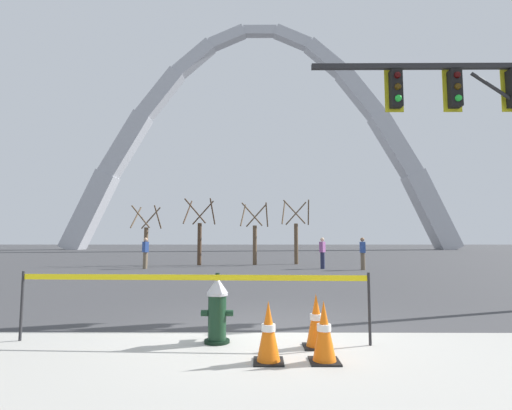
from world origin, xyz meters
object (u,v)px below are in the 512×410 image
object	(u,v)px
pedestrian_walking_left	(322,253)
pedestrian_standing_center	(363,253)
traffic_cone_by_hydrant	(268,332)
monument_arch	(260,145)
fire_hydrant	(217,310)
traffic_cone_mid_sidewalk	(316,321)
pedestrian_walking_right	(145,253)
traffic_signal_gantry	(501,121)
traffic_cone_curb_edge	(324,332)

from	to	relation	value
pedestrian_walking_left	pedestrian_standing_center	xyz separation A→B (m)	(1.87, -0.73, 0.00)
traffic_cone_by_hydrant	monument_arch	distance (m)	57.21
fire_hydrant	traffic_cone_mid_sidewalk	bearing A→B (deg)	-9.59
fire_hydrant	pedestrian_standing_center	size ratio (longest dim) A/B	0.62
pedestrian_walking_right	pedestrian_walking_left	bearing A→B (deg)	0.22
traffic_cone_mid_sidewalk	pedestrian_standing_center	size ratio (longest dim) A/B	0.46
pedestrian_walking_left	fire_hydrant	bearing A→B (deg)	-105.07
traffic_cone_by_hydrant	pedestrian_walking_right	bearing A→B (deg)	111.47
traffic_cone_mid_sidewalk	pedestrian_walking_right	distance (m)	15.95
pedestrian_walking_left	pedestrian_walking_right	bearing A→B (deg)	-179.78
pedestrian_walking_left	traffic_cone_by_hydrant	bearing A→B (deg)	-101.67
fire_hydrant	pedestrian_walking_left	world-z (taller)	pedestrian_walking_left
traffic_signal_gantry	pedestrian_standing_center	world-z (taller)	traffic_signal_gantry
traffic_cone_mid_sidewalk	pedestrian_walking_left	distance (m)	14.75
traffic_cone_curb_edge	traffic_signal_gantry	xyz separation A→B (m)	(4.93, 4.15, 3.91)
traffic_cone_mid_sidewalk	pedestrian_walking_left	size ratio (longest dim) A/B	0.46
traffic_cone_mid_sidewalk	pedestrian_standing_center	world-z (taller)	pedestrian_standing_center
traffic_cone_curb_edge	monument_arch	world-z (taller)	monument_arch
monument_arch	pedestrian_standing_center	bearing A→B (deg)	-82.97
fire_hydrant	pedestrian_walking_right	world-z (taller)	pedestrian_walking_right
traffic_signal_gantry	traffic_cone_by_hydrant	bearing A→B (deg)	-143.38
traffic_cone_by_hydrant	pedestrian_walking_left	distance (m)	15.52
monument_arch	pedestrian_walking_left	bearing A→B (deg)	-85.50
pedestrian_walking_left	pedestrian_walking_right	size ratio (longest dim) A/B	1.00
pedestrian_walking_right	pedestrian_standing_center	bearing A→B (deg)	-3.65
fire_hydrant	traffic_signal_gantry	bearing A→B (deg)	27.43
traffic_cone_mid_sidewalk	pedestrian_walking_left	world-z (taller)	pedestrian_walking_left
pedestrian_walking_left	traffic_cone_curb_edge	bearing A→B (deg)	-99.24
traffic_signal_gantry	pedestrian_walking_left	world-z (taller)	traffic_signal_gantry
traffic_cone_mid_sidewalk	monument_arch	size ratio (longest dim) A/B	0.01
fire_hydrant	traffic_cone_curb_edge	world-z (taller)	fire_hydrant
traffic_cone_mid_sidewalk	pedestrian_walking_right	world-z (taller)	pedestrian_walking_right
fire_hydrant	pedestrian_walking_right	size ratio (longest dim) A/B	0.62
pedestrian_standing_center	pedestrian_walking_right	distance (m)	10.99
traffic_signal_gantry	pedestrian_walking_right	bearing A→B (deg)	136.45
traffic_signal_gantry	pedestrian_walking_left	bearing A→B (deg)	102.60
traffic_signal_gantry	pedestrian_standing_center	distance (m)	10.87
monument_arch	traffic_cone_by_hydrant	bearing A→B (deg)	-90.02
pedestrian_standing_center	pedestrian_walking_right	bearing A→B (deg)	176.35
traffic_cone_by_hydrant	traffic_cone_curb_edge	world-z (taller)	same
traffic_cone_by_hydrant	pedestrian_walking_left	xyz separation A→B (m)	(3.14, 15.19, 0.46)
monument_arch	pedestrian_walking_right	size ratio (longest dim) A/B	38.42
traffic_signal_gantry	fire_hydrant	bearing A→B (deg)	-152.57
traffic_cone_by_hydrant	traffic_signal_gantry	size ratio (longest dim) A/B	0.11
pedestrian_walking_left	pedestrian_standing_center	size ratio (longest dim) A/B	1.00
traffic_signal_gantry	pedestrian_walking_right	xyz separation A→B (m)	(-11.56, 10.99, -3.45)
traffic_signal_gantry	traffic_cone_curb_edge	bearing A→B (deg)	-139.91
traffic_cone_mid_sidewalk	traffic_cone_curb_edge	world-z (taller)	same
traffic_signal_gantry	monument_arch	world-z (taller)	monument_arch
traffic_cone_mid_sidewalk	traffic_signal_gantry	distance (m)	7.21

